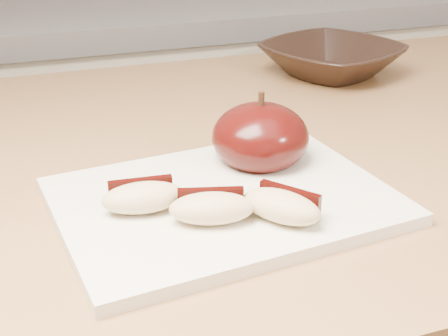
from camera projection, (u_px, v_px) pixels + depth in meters
name	position (u px, v px, depth m)	size (l,w,h in m)	color
back_cabinet	(98.00, 207.00, 1.41)	(2.40, 0.62, 0.94)	silver
cutting_board	(224.00, 201.00, 0.52)	(0.27, 0.20, 0.01)	silver
apple_half	(260.00, 137.00, 0.57)	(0.10, 0.10, 0.08)	black
apple_wedge_a	(143.00, 197.00, 0.49)	(0.07, 0.04, 0.02)	tan
apple_wedge_b	(212.00, 207.00, 0.47)	(0.07, 0.05, 0.02)	tan
apple_wedge_c	(282.00, 206.00, 0.48)	(0.06, 0.07, 0.02)	tan
bowl	(331.00, 59.00, 0.86)	(0.18, 0.18, 0.04)	black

